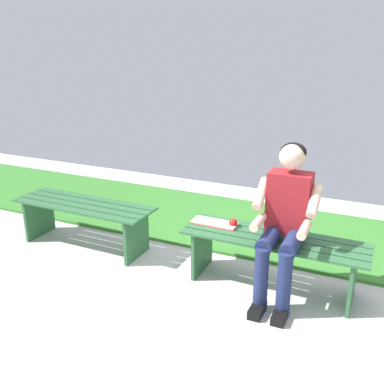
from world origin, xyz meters
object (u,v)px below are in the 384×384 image
(bench_far, at_px, (84,215))
(book_open, at_px, (215,223))
(apple, at_px, (233,223))
(person_seated, at_px, (285,217))
(bench_near, at_px, (273,250))

(bench_far, height_order, book_open, book_open)
(bench_far, bearing_deg, apple, -177.76)
(book_open, bearing_deg, person_seated, 167.19)
(apple, distance_m, book_open, 0.17)
(bench_near, bearing_deg, apple, -9.14)
(bench_far, relative_size, apple, 18.75)
(person_seated, xyz_separation_m, apple, (0.48, -0.16, -0.20))
(bench_far, bearing_deg, book_open, -177.68)
(bench_far, relative_size, person_seated, 1.16)
(apple, bearing_deg, person_seated, 161.19)
(bench_near, relative_size, apple, 19.77)
(bench_far, bearing_deg, person_seated, 177.15)
(person_seated, distance_m, apple, 0.54)
(bench_near, bearing_deg, person_seated, 133.84)
(bench_near, height_order, person_seated, person_seated)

